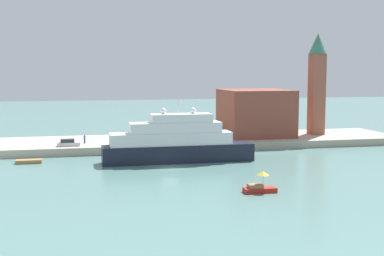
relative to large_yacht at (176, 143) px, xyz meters
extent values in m
plane|color=slate|center=(-2.22, -6.07, -3.40)|extent=(400.00, 400.00, 0.00)
cube|color=#ADA38E|center=(-2.22, 19.61, -2.63)|extent=(110.00, 19.37, 1.53)
cube|color=black|center=(0.39, 0.00, -1.86)|extent=(26.63, 4.66, 3.09)
cube|color=white|center=(-0.94, 0.00, 0.77)|extent=(21.30, 4.29, 2.16)
cube|color=white|center=(-0.14, 0.00, 2.73)|extent=(15.98, 3.92, 1.78)
cube|color=white|center=(0.92, 0.00, 4.36)|extent=(10.65, 3.54, 1.47)
cylinder|color=silver|center=(0.39, 0.00, 6.57)|extent=(0.16, 0.16, 2.95)
sphere|color=white|center=(3.05, 0.00, 5.63)|extent=(1.06, 1.06, 1.06)
sphere|color=white|center=(-2.27, 0.00, 5.63)|extent=(1.06, 1.06, 1.06)
cube|color=#B22319|center=(6.45, -25.05, -3.08)|extent=(4.35, 1.67, 0.63)
cube|color=#8C6647|center=(5.80, -25.05, -2.51)|extent=(1.91, 1.34, 0.51)
cylinder|color=#B2B2B2|center=(6.88, -25.05, -1.95)|extent=(0.06, 0.06, 1.64)
cone|color=gold|center=(6.88, -25.05, -0.85)|extent=(1.59, 1.59, 0.56)
cube|color=olive|center=(-25.27, 4.31, -3.09)|extent=(4.36, 1.82, 0.63)
cube|color=brown|center=(21.98, 20.85, 3.25)|extent=(14.27, 14.61, 10.24)
cube|color=#93513D|center=(36.34, 20.18, 7.25)|extent=(3.05, 3.05, 18.22)
cone|color=#387A5B|center=(36.34, 20.18, 18.62)|extent=(3.97, 3.97, 4.53)
cube|color=silver|center=(-18.57, 13.11, -1.50)|extent=(4.31, 1.79, 0.73)
cube|color=#262D33|center=(-18.78, 13.11, -0.81)|extent=(2.59, 1.61, 0.63)
cylinder|color=#334C8C|center=(-15.53, 16.22, -1.09)|extent=(0.36, 0.36, 1.55)
sphere|color=tan|center=(-15.53, 16.22, -0.19)|extent=(0.24, 0.24, 0.24)
cylinder|color=black|center=(4.23, 11.65, -1.49)|extent=(0.55, 0.55, 0.75)
camera|label=1|loc=(-17.06, -89.00, 12.69)|focal=48.76mm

